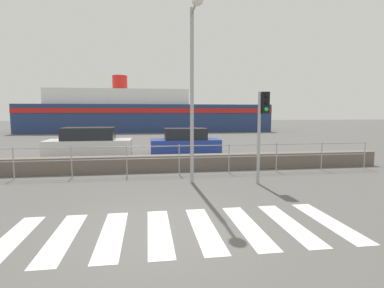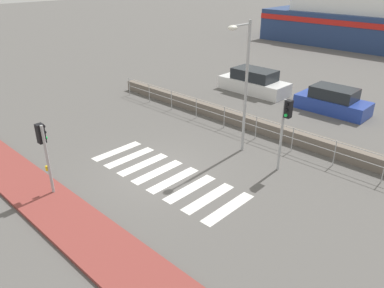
# 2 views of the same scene
# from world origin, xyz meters

# --- Properties ---
(ground_plane) EXTENTS (160.00, 160.00, 0.00)m
(ground_plane) POSITION_xyz_m (0.00, 0.00, 0.00)
(ground_plane) COLOR #565451
(sidewalk_brick) EXTENTS (24.00, 1.80, 0.12)m
(sidewalk_brick) POSITION_xyz_m (0.00, -4.10, 0.06)
(sidewalk_brick) COLOR brown
(sidewalk_brick) RESTS_ON ground_plane
(crosswalk) EXTENTS (6.75, 2.40, 0.01)m
(crosswalk) POSITION_xyz_m (0.45, 0.00, 0.00)
(crosswalk) COLOR silver
(crosswalk) RESTS_ON ground_plane
(seawall) EXTENTS (19.23, 0.55, 0.61)m
(seawall) POSITION_xyz_m (0.00, 6.21, 0.30)
(seawall) COLOR #6B6056
(seawall) RESTS_ON ground_plane
(harbor_fence) EXTENTS (17.35, 0.04, 1.13)m
(harbor_fence) POSITION_xyz_m (0.00, 5.34, 0.75)
(harbor_fence) COLOR #9EA0A3
(harbor_fence) RESTS_ON ground_plane
(traffic_light_near) EXTENTS (0.34, 0.32, 2.69)m
(traffic_light_near) POSITION_xyz_m (-1.57, -3.65, 1.95)
(traffic_light_near) COLOR #9EA0A3
(traffic_light_near) RESTS_ON ground_plane
(traffic_light_far) EXTENTS (0.34, 0.32, 2.97)m
(traffic_light_far) POSITION_xyz_m (3.45, 3.47, 2.18)
(traffic_light_far) COLOR #9EA0A3
(traffic_light_far) RESTS_ON ground_plane
(streetlamp) EXTENTS (0.32, 1.35, 5.58)m
(streetlamp) POSITION_xyz_m (1.24, 3.66, 3.52)
(streetlamp) COLOR #9EA0A3
(streetlamp) RESTS_ON ground_plane
(parked_car_white) EXTENTS (4.54, 1.82, 1.50)m
(parked_car_white) POSITION_xyz_m (-3.38, 11.33, 0.64)
(parked_car_white) COLOR silver
(parked_car_white) RESTS_ON ground_plane
(parked_car_blue) EXTENTS (3.95, 1.71, 1.41)m
(parked_car_blue) POSITION_xyz_m (1.95, 11.33, 0.60)
(parked_car_blue) COLOR #233D9E
(parked_car_blue) RESTS_ON ground_plane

